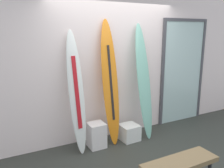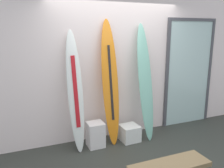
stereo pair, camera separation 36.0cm
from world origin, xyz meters
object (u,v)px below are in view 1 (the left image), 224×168
Objects in this scene: surfboard_ivory at (76,93)px; glass_door at (183,70)px; display_block_left at (96,135)px; display_block_center at (129,132)px; surfboard_sunset at (110,83)px; surfboard_seafoam at (144,82)px; bench at (180,166)px.

surfboard_ivory is 2.55m from glass_door.
glass_door is at bearing 5.32° from surfboard_ivory.
display_block_center is (0.65, -0.03, -0.07)m from display_block_left.
surfboard_sunset is at bearing -173.61° from glass_door.
surfboard_sunset is 0.98× the size of glass_door.
glass_door reaches higher than display_block_left.
surfboard_seafoam is at bearing 1.60° from display_block_left.
display_block_center is 1.64m from bench.
display_block_center is 0.15× the size of glass_door.
surfboard_sunset is 1.02m from display_block_center.
display_block_center is 1.89m from glass_door.
display_block_center is (0.97, -0.10, -0.85)m from surfboard_ivory.
surfboard_ivory is 2.08× the size of bench.
bench is (0.69, -1.69, -0.58)m from surfboard_ivory.
surfboard_sunset reaches higher than bench.
display_block_center is at bearing -170.28° from surfboard_seafoam.
surfboard_seafoam is 6.32× the size of display_block_center.
display_block_center is (0.34, -0.12, -0.96)m from surfboard_sunset.
glass_door is at bearing 6.39° from surfboard_sunset.
display_block_left is (-0.99, -0.03, -0.85)m from surfboard_seafoam.
bench is at bearing -88.14° from surfboard_sunset.
surfboard_seafoam is (0.67, -0.06, -0.03)m from surfboard_sunset.
glass_door is (1.90, 0.21, 0.06)m from surfboard_sunset.
display_block_left is at bearing -11.66° from surfboard_ivory.
surfboard_ivory is 1.92m from bench.
surfboard_ivory is 4.63× the size of display_block_left.
display_block_left is 0.19× the size of glass_door.
surfboard_seafoam reaches higher than bench.
bench is at bearing -67.78° from surfboard_ivory.
surfboard_ivory is at bearing 174.38° from display_block_center.
display_block_left is 2.43m from glass_door.
surfboard_ivory is 0.92× the size of surfboard_sunset.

